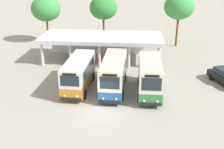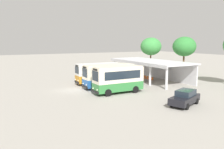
# 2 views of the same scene
# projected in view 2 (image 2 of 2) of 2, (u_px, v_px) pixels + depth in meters

# --- Properties ---
(ground_plane) EXTENTS (180.00, 180.00, 0.00)m
(ground_plane) POSITION_uv_depth(u_px,v_px,m) (75.00, 90.00, 31.74)
(ground_plane) COLOR #A39E93
(city_bus_nearest_orange) EXTENTS (2.42, 7.15, 3.22)m
(city_bus_nearest_orange) POSITION_uv_depth(u_px,v_px,m) (98.00, 72.00, 36.21)
(city_bus_nearest_orange) COLOR black
(city_bus_nearest_orange) RESTS_ON ground
(city_bus_second_in_row) EXTENTS (2.38, 7.49, 3.38)m
(city_bus_second_in_row) POSITION_uv_depth(u_px,v_px,m) (109.00, 75.00, 33.06)
(city_bus_second_in_row) COLOR black
(city_bus_second_in_row) RESTS_ON ground
(city_bus_middle_cream) EXTENTS (2.26, 6.59, 3.48)m
(city_bus_middle_cream) POSITION_uv_depth(u_px,v_px,m) (118.00, 78.00, 29.67)
(city_bus_middle_cream) COLOR black
(city_bus_middle_cream) RESTS_ON ground
(parked_car_flank) EXTENTS (3.25, 4.67, 1.62)m
(parked_car_flank) POSITION_uv_depth(u_px,v_px,m) (185.00, 98.00, 24.12)
(parked_car_flank) COLOR black
(parked_car_flank) RESTS_ON ground
(terminal_canopy) EXTENTS (15.85, 6.48, 3.40)m
(terminal_canopy) POSITION_uv_depth(u_px,v_px,m) (153.00, 64.00, 39.57)
(terminal_canopy) COLOR silver
(terminal_canopy) RESTS_ON ground
(waiting_chair_end_by_column) EXTENTS (0.45, 0.45, 0.86)m
(waiting_chair_end_by_column) POSITION_uv_depth(u_px,v_px,m) (140.00, 77.00, 40.26)
(waiting_chair_end_by_column) COLOR slate
(waiting_chair_end_by_column) RESTS_ON ground
(waiting_chair_second_from_end) EXTENTS (0.45, 0.45, 0.86)m
(waiting_chair_second_from_end) POSITION_uv_depth(u_px,v_px,m) (142.00, 77.00, 39.66)
(waiting_chair_second_from_end) COLOR slate
(waiting_chair_second_from_end) RESTS_ON ground
(waiting_chair_middle_seat) EXTENTS (0.45, 0.45, 0.86)m
(waiting_chair_middle_seat) POSITION_uv_depth(u_px,v_px,m) (145.00, 78.00, 39.13)
(waiting_chair_middle_seat) COLOR slate
(waiting_chair_middle_seat) RESTS_ON ground
(waiting_chair_fourth_seat) EXTENTS (0.45, 0.45, 0.86)m
(waiting_chair_fourth_seat) POSITION_uv_depth(u_px,v_px,m) (147.00, 78.00, 38.55)
(waiting_chair_fourth_seat) COLOR slate
(waiting_chair_fourth_seat) RESTS_ON ground
(waiting_chair_fifth_seat) EXTENTS (0.45, 0.45, 0.86)m
(waiting_chair_fifth_seat) POSITION_uv_depth(u_px,v_px,m) (149.00, 79.00, 37.93)
(waiting_chair_fifth_seat) COLOR slate
(waiting_chair_fifth_seat) RESTS_ON ground
(waiting_chair_far_end_seat) EXTENTS (0.45, 0.45, 0.86)m
(waiting_chair_far_end_seat) POSITION_uv_depth(u_px,v_px,m) (152.00, 79.00, 37.35)
(waiting_chair_far_end_seat) COLOR slate
(waiting_chair_far_end_seat) RESTS_ON ground
(roadside_tree_behind_canopy) EXTENTS (4.35, 4.35, 7.48)m
(roadside_tree_behind_canopy) POSITION_uv_depth(u_px,v_px,m) (184.00, 47.00, 43.67)
(roadside_tree_behind_canopy) COLOR brown
(roadside_tree_behind_canopy) RESTS_ON ground
(roadside_tree_west_of_canopy) EXTENTS (4.59, 4.59, 7.42)m
(roadside_tree_west_of_canopy) POSITION_uv_depth(u_px,v_px,m) (151.00, 46.00, 51.14)
(roadside_tree_west_of_canopy) COLOR brown
(roadside_tree_west_of_canopy) RESTS_ON ground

